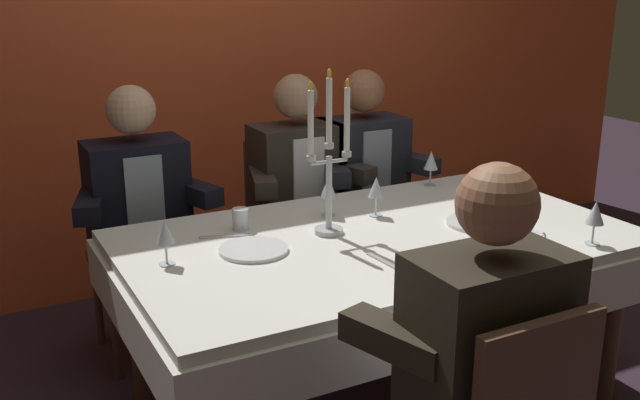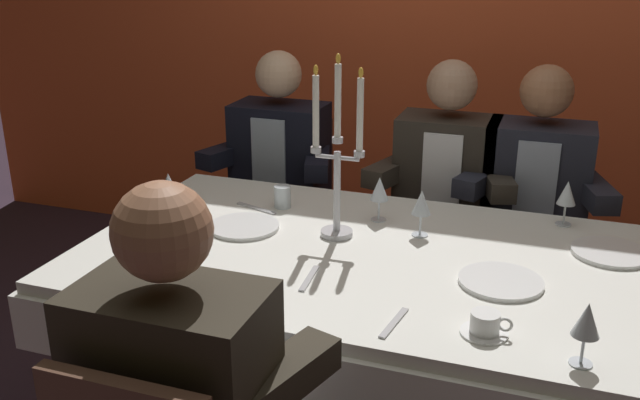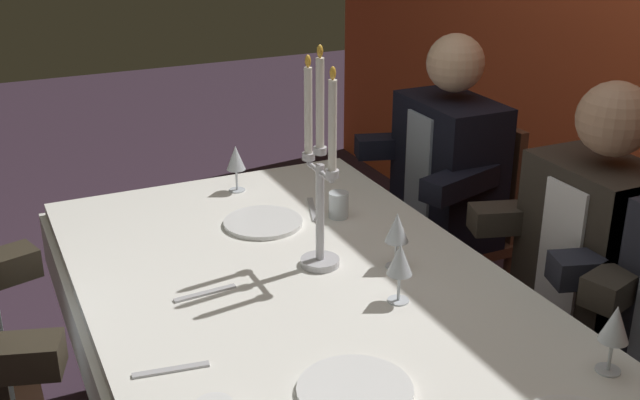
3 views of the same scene
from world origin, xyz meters
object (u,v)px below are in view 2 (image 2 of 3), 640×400
candelabra (337,164)px  seated_diner_3 (536,186)px  wine_glass_3 (567,194)px  seated_diner_0 (281,159)px  wine_glass_1 (379,190)px  water_tumbler_0 (283,197)px  wine_glass_4 (587,321)px  dining_table (373,286)px  wine_glass_0 (421,204)px  wine_glass_2 (169,186)px  seated_diner_2 (446,177)px  dinner_plate_2 (610,252)px  dinner_plate_0 (244,226)px  dinner_plate_1 (501,281)px  coffee_cup_0 (485,325)px  seated_diner_1 (175,398)px

candelabra → seated_diner_3: candelabra is taller
wine_glass_3 → seated_diner_0: seated_diner_0 is taller
wine_glass_1 → water_tumbler_0: wine_glass_1 is taller
candelabra → wine_glass_4: candelabra is taller
dining_table → wine_glass_0: bearing=60.3°
wine_glass_2 → seated_diner_2: (0.88, 0.81, -0.12)m
wine_glass_4 → seated_diner_2: 1.45m
dinner_plate_2 → wine_glass_0: 0.62m
wine_glass_4 → seated_diner_0: seated_diner_0 is taller
candelabra → wine_glass_3: candelabra is taller
dining_table → water_tumbler_0: size_ratio=22.96×
dinner_plate_0 → wine_glass_0: bearing=13.4°
dining_table → dinner_plate_1: (0.41, -0.08, 0.13)m
wine_glass_3 → wine_glass_0: bearing=-150.3°
dining_table → seated_diner_3: size_ratio=1.56×
dining_table → seated_diner_2: (0.09, 0.89, 0.11)m
dinner_plate_2 → coffee_cup_0: size_ratio=1.86×
wine_glass_3 → wine_glass_4: same height
candelabra → seated_diner_0: 0.98m
wine_glass_2 → seated_diner_0: seated_diner_0 is taller
wine_glass_2 → seated_diner_0: bearing=82.6°
dinner_plate_0 → wine_glass_2: 0.33m
wine_glass_2 → coffee_cup_0: size_ratio=1.24×
seated_diner_0 → seated_diner_2: same height
dinner_plate_1 → seated_diner_0: bearing=138.6°
coffee_cup_0 → seated_diner_0: (-1.09, 1.27, -0.03)m
dinner_plate_0 → wine_glass_4: wine_glass_4 is taller
dining_table → seated_diner_1: bearing=-103.7°
dining_table → seated_diner_0: seated_diner_0 is taller
seated_diner_0 → coffee_cup_0: bearing=-49.5°
wine_glass_3 → dinner_plate_1: bearing=-106.8°
wine_glass_2 → seated_diner_2: size_ratio=0.13×
water_tumbler_0 → wine_glass_1: bearing=-1.3°
seated_diner_3 → wine_glass_3: bearing=-74.8°
seated_diner_1 → seated_diner_3: (0.68, 1.77, 0.00)m
dining_table → wine_glass_0: (0.11, 0.20, 0.23)m
seated_diner_0 → seated_diner_3: size_ratio=1.00×
water_tumbler_0 → seated_diner_1: size_ratio=0.07×
dinner_plate_1 → seated_diner_2: bearing=108.6°
dinner_plate_0 → wine_glass_3: 1.14m
candelabra → wine_glass_4: 0.98m
candelabra → water_tumbler_0: 0.40m
water_tumbler_0 → seated_diner_2: 0.79m
dinner_plate_0 → wine_glass_3: (1.06, 0.41, 0.11)m
dinner_plate_1 → wine_glass_2: (-1.20, 0.16, 0.11)m
candelabra → seated_diner_2: 0.86m
dining_table → wine_glass_0: wine_glass_0 is taller
wine_glass_4 → water_tumbler_0: wine_glass_4 is taller
wine_glass_0 → seated_diner_3: (0.35, 0.69, -0.12)m
coffee_cup_0 → seated_diner_2: seated_diner_2 is taller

